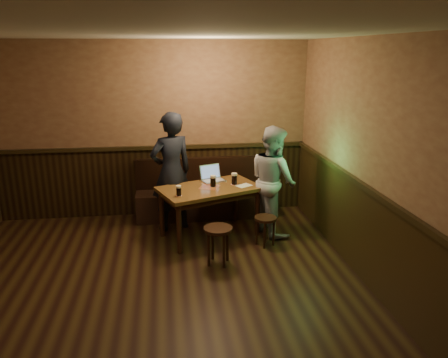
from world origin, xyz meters
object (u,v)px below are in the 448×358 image
Objects in this scene: pub_table at (209,194)px; person_grey at (273,180)px; pint_right at (234,179)px; stool_right at (265,223)px; bench at (204,198)px; pint_mid at (213,181)px; pint_left at (179,191)px; person_suit at (171,172)px; stool_left at (218,235)px; laptop at (212,177)px.

person_grey is (0.94, 0.03, 0.15)m from pub_table.
stool_right is at bearing -54.75° from pint_right.
pint_mid is at bearing -86.06° from bench.
stool_right is at bearing -4.96° from pint_left.
stool_right is 1.29m from pint_left.
person_suit is (-0.59, 0.34, 0.06)m from pint_mid.
pub_table is 0.99× the size of person_grey.
pint_right is (0.82, 0.41, 0.01)m from pint_left.
pint_mid reaches higher than stool_left.
laptop is at bearing 86.58° from pint_mid.
person_grey is (0.87, -0.30, -0.00)m from laptop.
pint_left is 1.44m from person_grey.
pint_left is 0.92m from pint_right.
stool_right is at bearing -51.13° from pub_table.
bench is 12.97× the size of pint_mid.
stool_right is (0.72, 0.46, -0.06)m from stool_left.
pint_left reaches higher than pub_table.
stool_left is at bearing 117.31° from person_grey.
person_suit is (-0.91, 0.28, 0.06)m from pint_right.
pint_right is at bearing -59.61° from laptop.
bench is 4.44× the size of stool_left.
stool_right is (0.74, -1.25, 0.02)m from bench.
stool_left is at bearing 91.01° from person_suit.
stool_left is (0.01, -1.71, 0.08)m from bench.
laptop is 0.61m from person_suit.
pint_right is 0.11× the size of person_grey.
laptop is at bearing 53.48° from person_grey.
pint_right reaches higher than stool_right.
pint_right is at bearing 69.57° from stool_left.
pint_mid is 0.98× the size of pint_right.
pint_mid is at bearing -168.63° from pint_right.
person_suit reaches higher than laptop.
pint_right is (0.32, 0.06, 0.00)m from pint_mid.
pint_mid is at bearing -3.36° from pub_table.
bench is 1.32m from person_grey.
stool_right is at bearing -33.23° from pint_mid.
laptop is (0.02, 0.31, -0.02)m from pint_mid.
bench reaches higher than pub_table.
stool_left is 1.45m from person_suit.
pint_right is at bearing -63.04° from bench.
stool_left is 2.87× the size of pint_right.
pint_left is (-0.45, -1.14, 0.51)m from bench.
pint_left is at bearing 86.98° from person_grey.
pub_table is 0.69m from person_suit.
stool_right is 2.46× the size of pint_mid.
stool_left is 1.37m from person_grey.
stool_right is at bearing -68.80° from laptop.
person_suit is (-0.53, 0.36, 0.25)m from pub_table.
person_grey is at bearing -5.10° from pint_right.
bench is 1.38× the size of pub_table.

